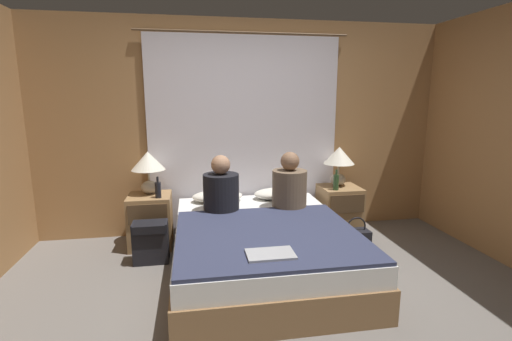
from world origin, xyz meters
name	(u,v)px	position (x,y,z in m)	size (l,w,h in m)	color
ground_plane	(278,311)	(0.00, 0.00, 0.00)	(16.00, 16.00, 0.00)	#66605B
wall_back	(244,129)	(0.00, 1.87, 1.25)	(4.89, 0.06, 2.50)	#A37547
curtain_panel	(245,136)	(0.00, 1.80, 1.17)	(2.43, 0.02, 2.35)	silver
bed	(262,248)	(0.00, 0.70, 0.23)	(1.61, 2.10, 0.46)	olive
nightstand_left	(151,220)	(-1.10, 1.49, 0.29)	(0.46, 0.46, 0.58)	#937047
nightstand_right	(339,210)	(1.10, 1.49, 0.29)	(0.46, 0.46, 0.58)	#937047
lamp_left	(148,165)	(-1.10, 1.57, 0.90)	(0.36, 0.36, 0.47)	#B2A899
lamp_right	(339,159)	(1.10, 1.57, 0.90)	(0.36, 0.36, 0.47)	#B2A899
pillow_left	(217,196)	(-0.35, 1.54, 0.52)	(0.57, 0.34, 0.12)	silver
pillow_right	(278,194)	(0.35, 1.54, 0.52)	(0.57, 0.34, 0.12)	silver
blanket_on_bed	(268,234)	(0.00, 0.40, 0.47)	(1.55, 1.44, 0.03)	#2D334C
person_left_in_bed	(221,190)	(-0.34, 1.16, 0.69)	(0.37, 0.37, 0.59)	black
person_right_in_bed	(289,186)	(0.38, 1.16, 0.70)	(0.37, 0.37, 0.61)	brown
beer_bottle_on_left_stand	(158,190)	(-0.99, 1.37, 0.67)	(0.06, 0.06, 0.23)	black
beer_bottle_on_right_stand	(336,182)	(0.99, 1.37, 0.67)	(0.06, 0.06, 0.24)	#2D4C28
laptop_on_bed	(270,254)	(-0.08, -0.05, 0.50)	(0.35, 0.22, 0.02)	#9EA0A5
backpack_on_floor	(151,240)	(-1.05, 1.07, 0.23)	(0.34, 0.23, 0.41)	black
handbag_on_floor	(356,238)	(1.12, 1.07, 0.11)	(0.29, 0.19, 0.34)	black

